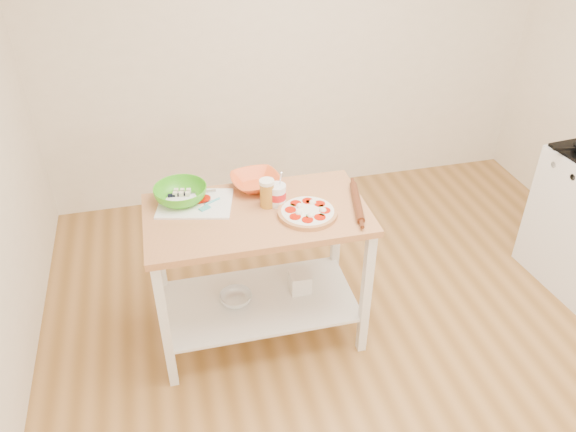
% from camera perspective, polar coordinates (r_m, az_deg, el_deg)
% --- Properties ---
extents(room_shell, '(4.04, 4.54, 2.74)m').
position_cam_1_polar(room_shell, '(2.53, 13.62, 3.88)').
color(room_shell, '#A7763D').
rests_on(room_shell, ground).
extents(prep_island, '(1.22, 0.67, 0.90)m').
position_cam_1_polar(prep_island, '(3.19, -3.05, -3.31)').
color(prep_island, '#BE7F4E').
rests_on(prep_island, ground).
extents(pizza, '(0.32, 0.32, 0.05)m').
position_cam_1_polar(pizza, '(3.01, 2.01, 0.41)').
color(pizza, tan).
rests_on(pizza, prep_island).
extents(cutting_board, '(0.46, 0.39, 0.04)m').
position_cam_1_polar(cutting_board, '(3.14, -9.44, 1.35)').
color(cutting_board, white).
rests_on(cutting_board, prep_island).
extents(spatula, '(0.13, 0.11, 0.01)m').
position_cam_1_polar(spatula, '(3.10, -8.05, 1.16)').
color(spatula, '#47B4BC').
rests_on(spatula, cutting_board).
extents(knife, '(0.27, 0.03, 0.01)m').
position_cam_1_polar(knife, '(3.21, -10.39, 2.22)').
color(knife, silver).
rests_on(knife, cutting_board).
extents(orange_bowl, '(0.31, 0.31, 0.07)m').
position_cam_1_polar(orange_bowl, '(3.24, -3.31, 3.48)').
color(orange_bowl, orange).
rests_on(orange_bowl, prep_island).
extents(green_bowl, '(0.39, 0.39, 0.09)m').
position_cam_1_polar(green_bowl, '(3.16, -10.85, 2.20)').
color(green_bowl, green).
rests_on(green_bowl, prep_island).
extents(beer_pint, '(0.08, 0.08, 0.16)m').
position_cam_1_polar(beer_pint, '(3.04, -2.15, 2.34)').
color(beer_pint, '#B47B25').
rests_on(beer_pint, prep_island).
extents(yogurt_tub, '(0.10, 0.10, 0.21)m').
position_cam_1_polar(yogurt_tub, '(3.07, -1.12, 2.17)').
color(yogurt_tub, white).
rests_on(yogurt_tub, prep_island).
extents(rolling_pin, '(0.13, 0.37, 0.04)m').
position_cam_1_polar(rolling_pin, '(3.10, 7.02, 1.41)').
color(rolling_pin, '#5D2A15').
rests_on(rolling_pin, prep_island).
extents(shelf_glass_bowl, '(0.22, 0.22, 0.06)m').
position_cam_1_polar(shelf_glass_bowl, '(3.41, -5.32, -8.33)').
color(shelf_glass_bowl, silver).
rests_on(shelf_glass_bowl, prep_island).
extents(shelf_bin, '(0.13, 0.13, 0.12)m').
position_cam_1_polar(shelf_bin, '(3.46, 1.23, -6.68)').
color(shelf_bin, white).
rests_on(shelf_bin, prep_island).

